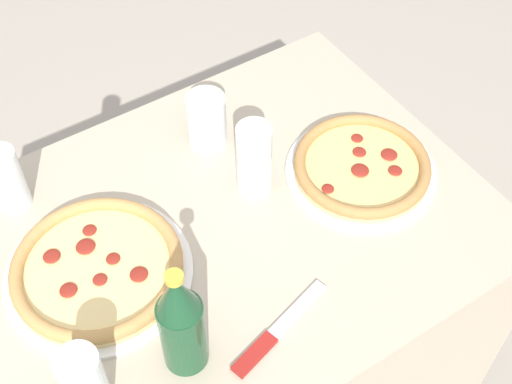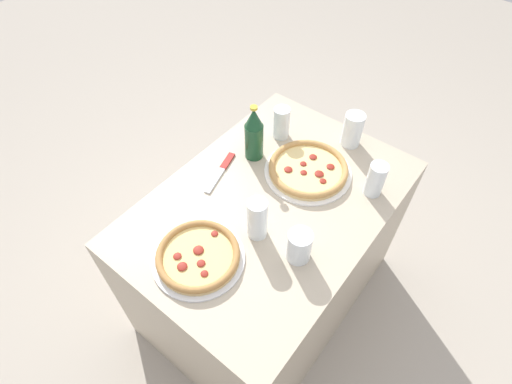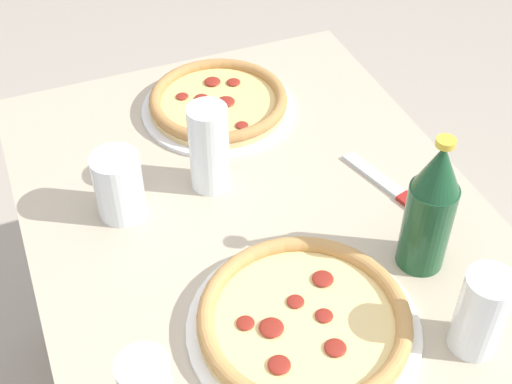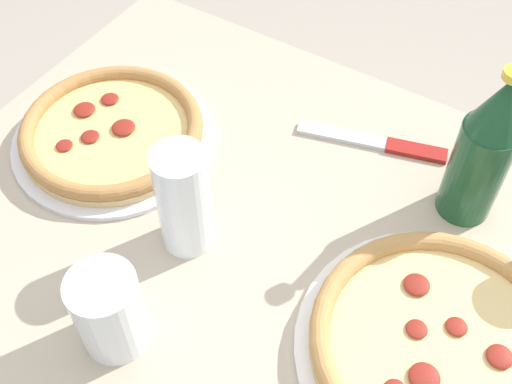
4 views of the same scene
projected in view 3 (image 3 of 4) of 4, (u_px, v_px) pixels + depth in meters
The scene contains 8 objects.
table at pixel (266, 359), 1.37m from camera, with size 1.04×0.73×0.71m.
pizza_veggie at pixel (218, 102), 1.35m from camera, with size 0.29×0.29×0.04m.
pizza_margherita at pixel (304, 321), 0.97m from camera, with size 0.33×0.33×0.04m.
glass_iced_tea at pixel (209, 152), 1.16m from camera, with size 0.07×0.07×0.16m.
glass_lemonade at pixel (480, 315), 0.93m from camera, with size 0.07×0.07×0.13m.
glass_water at pixel (119, 188), 1.12m from camera, with size 0.08×0.08×0.11m.
beer_bottle at pixel (431, 208), 1.01m from camera, with size 0.07×0.07×0.23m.
knife at pixel (396, 192), 1.19m from camera, with size 0.22×0.08×0.01m.
Camera 3 is at (0.72, -0.31, 1.52)m, focal length 50.00 mm.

